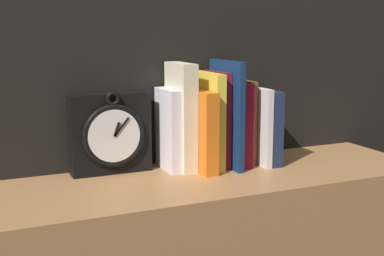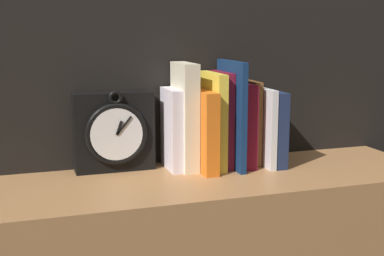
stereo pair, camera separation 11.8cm
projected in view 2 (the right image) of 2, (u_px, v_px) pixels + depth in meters
The scene contains 11 objects.
clock at pixel (114, 132), 1.25m from camera, with size 0.19×0.06×0.19m.
book_slot0_white at pixel (172, 129), 1.27m from camera, with size 0.03×0.11×0.19m.
book_slot1_cream at pixel (185, 116), 1.27m from camera, with size 0.04×0.12×0.25m.
book_slot2_orange at pixel (202, 130), 1.26m from camera, with size 0.03×0.16×0.19m.
book_slot3_yellow at pixel (213, 121), 1.28m from camera, with size 0.02×0.14×0.23m.
book_slot4_maroon at pixel (222, 119), 1.29m from camera, with size 0.02×0.12×0.23m.
book_slot5_navy at pixel (231, 114), 1.28m from camera, with size 0.01×0.16×0.26m.
book_slot6_maroon at pixel (240, 124), 1.30m from camera, with size 0.03×0.14×0.20m.
book_slot7_brown at pixel (249, 122), 1.33m from camera, with size 0.02×0.11×0.21m.
book_slot8_white at pixel (260, 126), 1.31m from camera, with size 0.02×0.15×0.19m.
book_slot9_navy at pixel (269, 127), 1.32m from camera, with size 0.03×0.15×0.18m.
Camera 2 is at (-0.36, -1.10, 1.21)m, focal length 50.00 mm.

